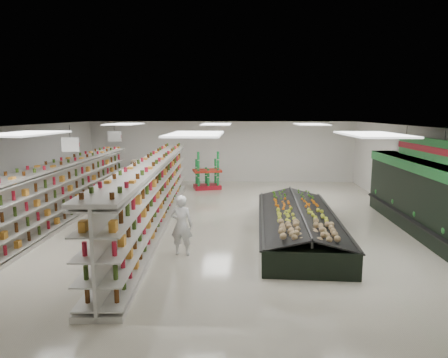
{
  "coord_description": "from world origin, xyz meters",
  "views": [
    {
      "loc": [
        1.04,
        -13.13,
        3.64
      ],
      "look_at": [
        0.45,
        0.84,
        1.32
      ],
      "focal_mm": 32.0,
      "sensor_mm": 36.0,
      "label": 1
    }
  ],
  "objects_px": {
    "shopper_main": "(182,225)",
    "shopper_background": "(136,180)",
    "gondola_center": "(153,196)",
    "produce_island": "(298,223)",
    "soda_endcap": "(207,172)",
    "gondola_left": "(67,192)"
  },
  "relations": [
    {
      "from": "shopper_main",
      "to": "gondola_left",
      "type": "bearing_deg",
      "value": -29.25
    },
    {
      "from": "shopper_main",
      "to": "produce_island",
      "type": "bearing_deg",
      "value": -144.32
    },
    {
      "from": "gondola_center",
      "to": "produce_island",
      "type": "xyz_separation_m",
      "value": [
        4.52,
        -0.99,
        -0.55
      ]
    },
    {
      "from": "soda_endcap",
      "to": "shopper_background",
      "type": "bearing_deg",
      "value": -138.03
    },
    {
      "from": "gondola_left",
      "to": "shopper_main",
      "type": "distance_m",
      "value": 5.72
    },
    {
      "from": "gondola_center",
      "to": "shopper_background",
      "type": "relative_size",
      "value": 7.22
    },
    {
      "from": "shopper_main",
      "to": "gondola_center",
      "type": "bearing_deg",
      "value": -55.31
    },
    {
      "from": "shopper_main",
      "to": "shopper_background",
      "type": "distance_m",
      "value": 7.19
    },
    {
      "from": "gondola_center",
      "to": "shopper_background",
      "type": "bearing_deg",
      "value": 109.22
    },
    {
      "from": "produce_island",
      "to": "shopper_background",
      "type": "distance_m",
      "value": 7.86
    },
    {
      "from": "produce_island",
      "to": "shopper_background",
      "type": "height_order",
      "value": "shopper_background"
    },
    {
      "from": "gondola_left",
      "to": "soda_endcap",
      "type": "distance_m",
      "value": 7.14
    },
    {
      "from": "gondola_center",
      "to": "shopper_background",
      "type": "xyz_separation_m",
      "value": [
        -1.6,
        3.92,
        -0.13
      ]
    },
    {
      "from": "gondola_center",
      "to": "produce_island",
      "type": "bearing_deg",
      "value": -15.31
    },
    {
      "from": "gondola_center",
      "to": "produce_island",
      "type": "height_order",
      "value": "gondola_center"
    },
    {
      "from": "gondola_center",
      "to": "shopper_main",
      "type": "distance_m",
      "value": 2.96
    },
    {
      "from": "shopper_main",
      "to": "shopper_background",
      "type": "bearing_deg",
      "value": -57.75
    },
    {
      "from": "produce_island",
      "to": "gondola_center",
      "type": "bearing_deg",
      "value": 167.65
    },
    {
      "from": "soda_endcap",
      "to": "gondola_center",
      "type": "bearing_deg",
      "value": -100.59
    },
    {
      "from": "produce_island",
      "to": "shopper_main",
      "type": "bearing_deg",
      "value": -152.69
    },
    {
      "from": "soda_endcap",
      "to": "shopper_main",
      "type": "height_order",
      "value": "soda_endcap"
    },
    {
      "from": "produce_island",
      "to": "shopper_background",
      "type": "xyz_separation_m",
      "value": [
        -6.12,
        4.91,
        0.43
      ]
    }
  ]
}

